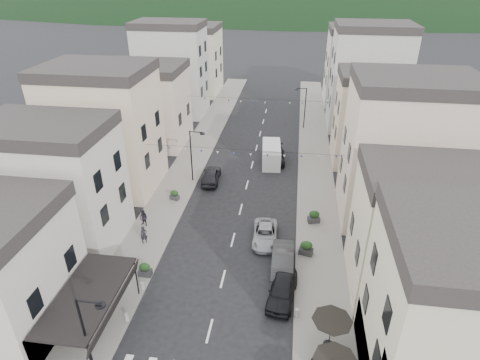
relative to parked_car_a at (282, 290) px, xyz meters
The scene contains 24 objects.
sidewalk_left 25.45m from the parked_car_a, 118.41° to the left, with size 4.00×76.00×0.12m, color slate.
sidewalk_right 22.57m from the parked_car_a, 82.61° to the left, with size 4.00×76.00×0.12m, color slate.
bistro_building 12.14m from the parked_car_a, 29.61° to the right, with size 10.00×8.00×10.00m, color beige.
boutique_awning 12.93m from the parked_car_a, 158.67° to the right, with size 3.77×7.50×3.28m.
buildings_row_left 34.41m from the parked_car_a, 124.18° to the left, with size 10.20×54.16×14.00m.
buildings_row_right 29.26m from the parked_car_a, 69.84° to the left, with size 10.20×54.16×14.50m.
streetlamp_left_near 13.24m from the parked_car_a, 143.80° to the right, with size 1.70×0.56×6.00m.
streetlamp_left_far 19.63m from the parked_car_a, 122.48° to the left, with size 1.70×0.56×6.00m.
streetlamp_right_far 34.52m from the parked_car_a, 87.97° to the left, with size 1.70×0.56×6.00m.
bollards 6.19m from the parked_car_a, 138.10° to the right, with size 11.66×10.26×0.60m.
bunting_near 14.07m from the parked_car_a, 110.39° to the left, with size 19.00×0.28×0.62m.
bunting_far 29.15m from the parked_car_a, 99.21° to the left, with size 19.00×0.28×0.62m.
parked_car_a is the anchor object (origin of this frame).
parked_car_b 3.13m from the parked_car_a, 92.42° to the left, with size 1.70×4.88×1.61m, color #302F32.
parked_car_c 6.94m from the parked_car_a, 105.02° to the left, with size 2.14×4.64×1.29m, color #989AA1.
parked_car_d 22.86m from the parked_car_a, 94.52° to the left, with size 1.99×4.89×1.42m, color black.
parked_car_e 18.72m from the parked_car_a, 117.52° to the left, with size 1.85×4.59×1.56m, color black.
delivery_van 22.35m from the parked_car_a, 96.16° to the left, with size 2.58×5.53×2.57m.
pedestrian_a 12.99m from the parked_car_a, 158.38° to the left, with size 0.60×0.39×1.63m, color black.
pedestrian_b 14.86m from the parked_car_a, 150.91° to the left, with size 0.80×0.62×1.64m, color black.
planter_la 10.63m from the parked_car_a, behind, with size 1.02×0.57×1.15m.
planter_lb 16.75m from the parked_car_a, 133.56° to the left, with size 1.04×0.75×1.04m.
planter_rb 5.44m from the parked_car_a, 71.43° to the left, with size 1.25×0.87×1.28m.
planter_rc 10.27m from the parked_car_a, 76.07° to the left, with size 1.22×0.87×1.23m.
Camera 1 is at (4.59, -12.06, 21.53)m, focal length 30.00 mm.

